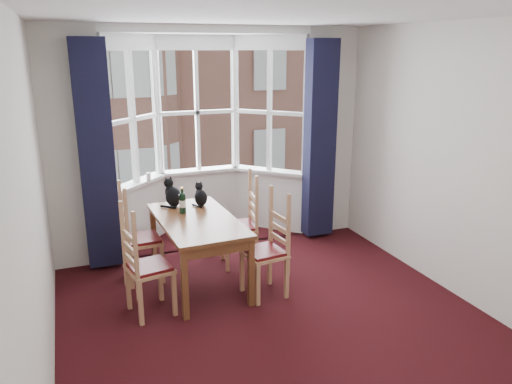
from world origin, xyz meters
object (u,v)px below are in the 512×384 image
chair_left_near (140,271)px  cat_right (201,196)px  chair_right_far (246,227)px  chair_right_near (272,252)px  candle_tall (148,177)px  dining_table (197,226)px  cat_left (173,195)px  chair_left_far (134,241)px  wine_bottle (182,202)px

chair_left_near → cat_right: bearing=46.8°
chair_left_near → chair_right_far: bearing=29.9°
chair_right_near → candle_tall: candle_tall is taller
dining_table → chair_right_near: 0.86m
candle_tall → cat_left: bearing=-80.3°
chair_left_far → wine_bottle: size_ratio=3.11×
dining_table → cat_left: bearing=104.9°
wine_bottle → candle_tall: wine_bottle is taller
cat_right → wine_bottle: size_ratio=0.95×
chair_right_near → cat_right: cat_right is taller
dining_table → candle_tall: (-0.28, 1.36, 0.25)m
chair_right_far → candle_tall: size_ratio=8.41×
dining_table → cat_right: (0.16, 0.45, 0.20)m
dining_table → chair_left_near: (-0.69, -0.46, -0.20)m
chair_right_near → chair_right_far: bearing=89.5°
chair_right_near → chair_left_far: bearing=148.2°
dining_table → chair_left_far: (-0.64, 0.32, -0.20)m
chair_left_near → cat_left: 1.22m
chair_left_far → cat_left: bearing=23.2°
candle_tall → cat_right: bearing=-63.9°
chair_left_far → cat_left: 0.69m
chair_left_near → dining_table: bearing=33.8°
chair_right_near → cat_left: cat_left is taller
chair_left_far → dining_table: bearing=-26.7°
cat_left → candle_tall: bearing=99.7°
chair_right_near → wine_bottle: (-0.77, 0.73, 0.42)m
chair_left_far → cat_left: (0.50, 0.21, 0.43)m
candle_tall → chair_right_near: bearing=-62.7°
cat_left → dining_table: bearing=-75.1°
chair_right_far → candle_tall: candle_tall is taller
dining_table → chair_right_far: chair_right_far is taller
chair_right_near → candle_tall: (-0.95, 1.85, 0.45)m
chair_left_near → cat_right: (0.85, 0.91, 0.40)m
chair_left_far → cat_right: (0.81, 0.12, 0.40)m
chair_left_near → wine_bottle: (0.59, 0.70, 0.42)m
wine_bottle → cat_right: bearing=39.0°
chair_left_near → cat_left: size_ratio=2.66×
cat_left → chair_right_far: bearing=-14.6°
cat_right → cat_left: bearing=163.7°
chair_left_far → candle_tall: (0.36, 1.04, 0.45)m
cat_left → cat_right: cat_left is taller
cat_right → candle_tall: 1.02m
dining_table → cat_left: 0.60m
dining_table → cat_right: 0.52m
chair_right_near → candle_tall: 2.13m
dining_table → cat_left: cat_left is taller
cat_left → chair_right_near: bearing=-51.6°
cat_left → cat_right: bearing=-16.3°
chair_right_near → candle_tall: size_ratio=8.41×
chair_right_far → chair_left_near: bearing=-150.1°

